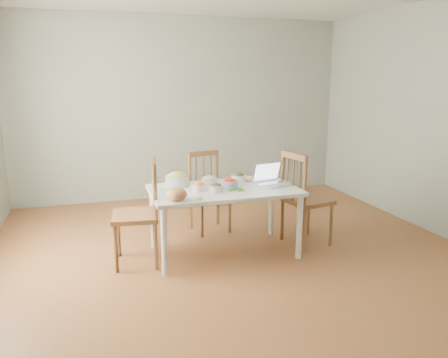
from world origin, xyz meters
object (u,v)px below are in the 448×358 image
object	(u,v)px
dining_table	(224,221)
chair_left	(135,213)
bowl_squash	(178,179)
laptop	(275,175)
chair_far	(210,193)
chair_right	(307,198)
bread_boule	(177,194)

from	to	relation	value
dining_table	chair_left	bearing A→B (deg)	179.40
bowl_squash	laptop	xyz separation A→B (m)	(0.98, -0.29, 0.04)
bowl_squash	chair_far	bearing A→B (deg)	43.83
bowl_squash	laptop	world-z (taller)	laptop
chair_right	laptop	xyz separation A→B (m)	(-0.42, -0.05, 0.30)
chair_right	bowl_squash	xyz separation A→B (m)	(-1.40, 0.24, 0.26)
bread_boule	chair_left	bearing A→B (deg)	138.57
bread_boule	bowl_squash	xyz separation A→B (m)	(0.12, 0.56, 0.01)
dining_table	chair_left	world-z (taller)	chair_left
dining_table	chair_far	world-z (taller)	chair_far
chair_far	laptop	bearing A→B (deg)	-64.95
chair_right	dining_table	bearing A→B (deg)	80.07
bowl_squash	chair_left	bearing A→B (deg)	-153.21
dining_table	chair_far	distance (m)	0.72
chair_left	bowl_squash	size ratio (longest dim) A/B	4.07
bread_boule	laptop	world-z (taller)	laptop
laptop	bowl_squash	bearing A→B (deg)	152.12
dining_table	chair_left	distance (m)	0.93
chair_far	bread_boule	distance (m)	1.21
chair_far	laptop	world-z (taller)	chair_far
dining_table	bowl_squash	xyz separation A→B (m)	(-0.43, 0.25, 0.43)
chair_right	bowl_squash	bearing A→B (deg)	69.77
chair_right	bread_boule	xyz separation A→B (m)	(-1.51, -0.31, 0.24)
bread_boule	laptop	distance (m)	1.13
dining_table	laptop	world-z (taller)	laptop
dining_table	bread_boule	size ratio (longest dim) A/B	7.93
chair_far	laptop	size ratio (longest dim) A/B	2.81
chair_left	chair_right	bearing A→B (deg)	96.95
chair_left	laptop	size ratio (longest dim) A/B	3.08
chair_left	laptop	distance (m)	1.49
dining_table	chair_right	xyz separation A→B (m)	(0.96, 0.01, 0.17)
chair_left	chair_right	size ratio (longest dim) A/B	1.00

